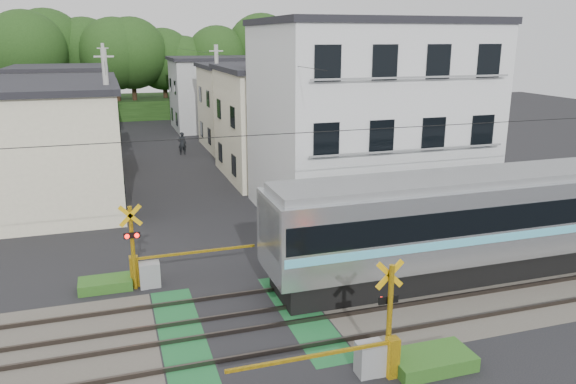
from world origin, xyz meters
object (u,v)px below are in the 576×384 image
object	(u,v)px
pedestrian	(182,143)
crossing_signal_far	(147,268)
crossing_signal_near	(374,350)
apartment_block	(367,119)

from	to	relation	value
pedestrian	crossing_signal_far	bearing A→B (deg)	73.04
crossing_signal_near	apartment_block	bearing A→B (deg)	65.78
pedestrian	apartment_block	bearing A→B (deg)	105.67
apartment_block	pedestrian	bearing A→B (deg)	112.09
crossing_signal_far	apartment_block	bearing A→B (deg)	27.78
pedestrian	crossing_signal_near	bearing A→B (deg)	85.38
crossing_signal_near	pedestrian	xyz separation A→B (m)	(-0.94, 30.04, 0.14)
crossing_signal_far	pedestrian	world-z (taller)	crossing_signal_far
crossing_signal_far	pedestrian	xyz separation A→B (m)	(4.23, 22.73, 0.14)
crossing_signal_near	crossing_signal_far	bearing A→B (deg)	125.29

